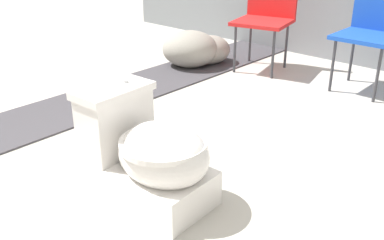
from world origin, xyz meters
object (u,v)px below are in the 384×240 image
Objects in this scene: folding_chair_left at (267,9)px; boulder_far at (190,49)px; boulder_near at (209,50)px; folding_chair_middle at (376,22)px; toilet at (148,156)px.

folding_chair_left is 0.75m from boulder_far.
boulder_far reaches higher than boulder_near.
folding_chair_middle is at bearing 82.18° from folding_chair_left.
folding_chair_left is at bearing 30.51° from boulder_near.
folding_chair_left is 2.10× the size of boulder_near.
folding_chair_middle is 1.53m from boulder_far.
folding_chair_left is 1.00× the size of folding_chair_middle.
boulder_near is 0.81× the size of boulder_far.
folding_chair_middle reaches higher than boulder_near.
boulder_near is (-1.21, 1.85, -0.09)m from toilet.
toilet is 1.32× the size of boulder_far.
boulder_far is (-0.07, -0.18, 0.03)m from boulder_near.
folding_chair_left is 0.90m from folding_chair_middle.
boulder_far is (-1.28, 1.67, -0.06)m from toilet.
boulder_far is at bearing -70.00° from folding_chair_middle.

